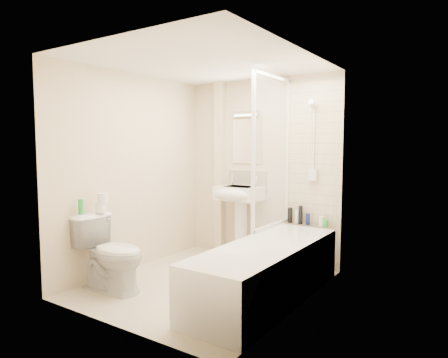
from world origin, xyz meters
The scene contains 25 objects.
floor centered at (0.00, 0.00, 0.00)m, with size 2.50×2.50×0.00m, color beige.
wall_back centered at (0.00, 1.25, 1.20)m, with size 2.20×0.02×2.40m, color beige.
wall_left centered at (-1.10, 0.00, 1.20)m, with size 0.02×2.50×2.40m, color beige.
wall_right centered at (1.10, 0.00, 1.20)m, with size 0.02×2.50×2.40m, color beige.
ceiling centered at (0.00, 0.00, 2.40)m, with size 2.20×2.50×0.02m, color white.
tile_back centered at (0.75, 1.24, 1.42)m, with size 0.70×0.01×1.75m, color beige.
tile_right centered at (1.09, 0.01, 1.42)m, with size 0.01×2.10×1.75m, color beige.
pipe_boxing centered at (-0.62, 1.19, 1.20)m, with size 0.12×0.12×2.40m, color beige.
splashback centered at (-0.20, 1.24, 1.03)m, with size 0.60×0.01×0.30m, color beige.
mirror centered at (-0.20, 1.24, 1.58)m, with size 0.46×0.01×0.60m, color white.
strip_light centered at (-0.20, 1.22, 1.95)m, with size 0.42×0.07×0.07m, color silver.
bathtub centered at (0.75, 0.01, 0.29)m, with size 0.70×2.10×0.55m.
shower_screen centered at (0.40, 0.80, 1.45)m, with size 0.04×0.92×1.80m.
shower_fixture centered at (0.75, 1.19, 1.55)m, with size 0.10×0.16×0.99m.
pedestal_sink centered at (-0.20, 1.01, 0.79)m, with size 0.58×0.52×1.12m.
bottle_black_a centered at (0.48, 1.16, 0.65)m, with size 0.06×0.06×0.19m, color black.
bottle_white_a centered at (0.57, 1.16, 0.63)m, with size 0.06×0.06×0.17m, color silver.
bottle_black_b centered at (0.62, 1.16, 0.66)m, with size 0.05×0.05×0.23m, color black.
bottle_blue centered at (0.72, 1.16, 0.62)m, with size 0.05×0.05×0.14m, color navy.
bottle_white_b centered at (0.89, 1.16, 0.61)m, with size 0.06×0.06×0.12m, color white.
bottle_green centered at (0.95, 1.16, 0.59)m, with size 0.06×0.06×0.09m, color green.
toilet centered at (-0.72, -0.69, 0.40)m, with size 0.80×0.48×0.80m, color white.
toilet_roll_lower centered at (-0.95, -0.63, 0.85)m, with size 0.12×0.12×0.11m, color white.
toilet_roll_upper centered at (-0.93, -0.61, 0.96)m, with size 0.12×0.12×0.10m, color white.
green_bottle centered at (-1.02, -0.83, 0.88)m, with size 0.05×0.05×0.16m, color green.
Camera 1 is at (2.56, -3.45, 1.54)m, focal length 32.00 mm.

